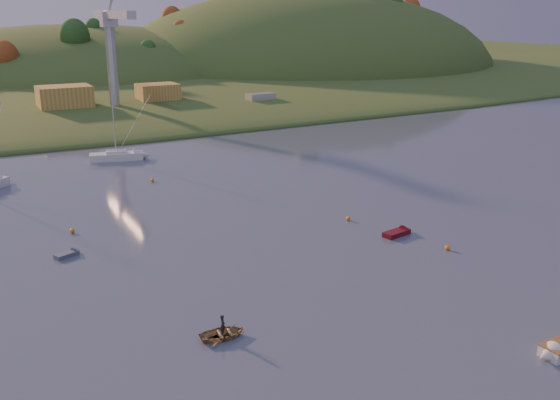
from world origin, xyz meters
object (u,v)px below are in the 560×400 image
red_tender (401,232)px  grey_dinghy (71,253)px  sailboat_far (116,155)px  canoe (223,333)px

red_tender → grey_dinghy: bearing=151.1°
sailboat_far → red_tender: (18.17, -48.46, -0.47)m
canoe → grey_dinghy: bearing=20.5°
sailboat_far → grey_dinghy: sailboat_far is taller
canoe → red_tender: bearing=-62.9°
canoe → red_tender: size_ratio=0.87×
canoe → red_tender: red_tender is taller
canoe → red_tender: 27.87m
sailboat_far → red_tender: bearing=-56.0°
grey_dinghy → red_tender: bearing=-40.7°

